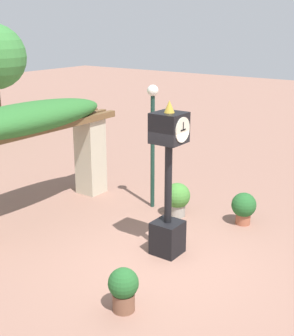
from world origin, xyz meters
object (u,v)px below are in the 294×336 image
(potted_plant_near_left, at_px, (244,207))
(potted_plant_far_left, at_px, (177,198))
(potted_plant_near_right, at_px, (123,288))
(lamp_post, at_px, (153,129))
(pedestal_clock, at_px, (168,184))

(potted_plant_near_left, bearing_deg, potted_plant_far_left, 108.32)
(potted_plant_near_right, bearing_deg, potted_plant_far_left, 19.81)
(potted_plant_near_right, relative_size, potted_plant_far_left, 0.91)
(potted_plant_near_right, height_order, potted_plant_far_left, potted_plant_far_left)
(potted_plant_near_left, xyz_separation_m, potted_plant_far_left, (-0.49, 1.47, 0.03))
(potted_plant_near_left, height_order, potted_plant_near_right, potted_plant_near_left)
(potted_plant_near_left, height_order, lamp_post, lamp_post)
(pedestal_clock, relative_size, potted_plant_near_left, 4.13)
(potted_plant_near_left, bearing_deg, potted_plant_near_right, 178.33)
(potted_plant_near_right, distance_m, potted_plant_far_left, 3.96)
(lamp_post, bearing_deg, potted_plant_near_left, -81.30)
(potted_plant_near_right, distance_m, lamp_post, 4.70)
(potted_plant_near_left, height_order, potted_plant_far_left, potted_plant_far_left)
(lamp_post, bearing_deg, potted_plant_near_right, -150.83)
(potted_plant_near_left, distance_m, potted_plant_near_right, 4.22)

